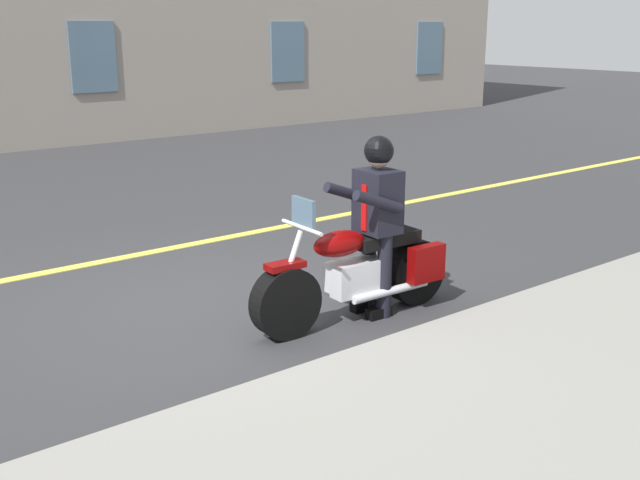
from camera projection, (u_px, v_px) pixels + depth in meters
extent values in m
plane|color=#333335|center=(201.00, 305.00, 7.72)|extent=(80.00, 80.00, 0.00)
cube|color=#E5DB4C|center=(118.00, 259.00, 9.23)|extent=(60.00, 0.16, 0.01)
cylinder|color=black|center=(286.00, 303.00, 6.84)|extent=(0.67, 0.23, 0.66)
cylinder|color=black|center=(414.00, 271.00, 7.71)|extent=(0.67, 0.23, 0.66)
cube|color=silver|center=(356.00, 277.00, 7.27)|extent=(0.57, 0.31, 0.32)
ellipsoid|color=#720505|center=(340.00, 244.00, 7.06)|extent=(0.57, 0.31, 0.24)
cube|color=black|center=(385.00, 238.00, 7.37)|extent=(0.71, 0.31, 0.12)
cube|color=#720505|center=(426.00, 263.00, 7.47)|extent=(0.41, 0.14, 0.36)
cube|color=#720505|center=(397.00, 253.00, 7.81)|extent=(0.41, 0.14, 0.36)
cylinder|color=silver|center=(287.00, 274.00, 6.78)|extent=(0.35, 0.07, 0.76)
cylinder|color=silver|center=(302.00, 227.00, 6.76)|extent=(0.06, 0.60, 0.04)
cube|color=#720505|center=(285.00, 265.00, 6.75)|extent=(0.37, 0.18, 0.06)
cylinder|color=silver|center=(391.00, 291.00, 7.35)|extent=(0.90, 0.12, 0.08)
cube|color=slate|center=(304.00, 214.00, 6.74)|extent=(0.05, 0.32, 0.28)
cylinder|color=black|center=(384.00, 275.00, 7.31)|extent=(0.14, 0.14, 0.84)
cube|color=black|center=(379.00, 313.00, 7.38)|extent=(0.26, 0.12, 0.10)
cylinder|color=black|center=(369.00, 269.00, 7.50)|extent=(0.14, 0.14, 0.84)
cube|color=black|center=(363.00, 305.00, 7.57)|extent=(0.26, 0.12, 0.10)
cube|color=black|center=(378.00, 201.00, 7.22)|extent=(0.34, 0.41, 0.60)
cube|color=red|center=(365.00, 208.00, 7.14)|extent=(0.03, 0.07, 0.44)
cylinder|color=black|center=(378.00, 202.00, 6.93)|extent=(0.56, 0.13, 0.28)
cylinder|color=black|center=(349.00, 193.00, 7.27)|extent=(0.56, 0.13, 0.28)
sphere|color=tan|center=(379.00, 156.00, 7.10)|extent=(0.22, 0.22, 0.22)
sphere|color=black|center=(379.00, 151.00, 7.08)|extent=(0.28, 0.28, 0.28)
cube|color=slate|center=(429.00, 48.00, 24.16)|extent=(1.10, 0.06, 1.60)
cube|color=slate|center=(288.00, 52.00, 20.87)|extent=(1.10, 0.06, 1.60)
cube|color=slate|center=(93.00, 57.00, 17.57)|extent=(1.10, 0.06, 1.60)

